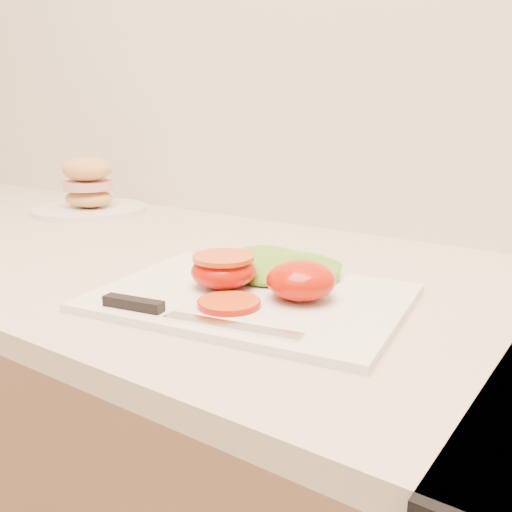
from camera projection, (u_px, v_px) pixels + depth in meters
The scene contains 8 objects.
cutting_board at pixel (251, 297), 0.69m from camera, with size 0.36×0.26×0.01m, color white.
tomato_half_dome at pixel (301, 280), 0.67m from camera, with size 0.08×0.08×0.05m, color red.
tomato_half_cut at pixel (224, 270), 0.71m from camera, with size 0.08×0.08×0.04m.
tomato_slice_0 at pixel (229, 303), 0.65m from camera, with size 0.07×0.07×0.01m, color orange.
lettuce_leaf_0 at pixel (267, 265), 0.76m from camera, with size 0.15×0.10×0.03m, color #6CB42F.
lettuce_leaf_1 at pixel (300, 270), 0.74m from camera, with size 0.12×0.09×0.03m, color #6CB42F.
knife at pixel (170, 312), 0.62m from camera, with size 0.24×0.06×0.01m.
sandwich_plate at pixel (89, 193), 1.25m from camera, with size 0.25×0.25×0.12m.
Camera 1 is at (0.26, 1.05, 1.16)m, focal length 40.00 mm.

